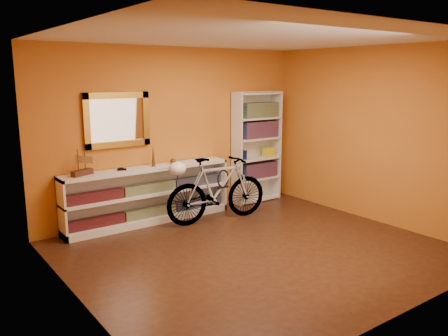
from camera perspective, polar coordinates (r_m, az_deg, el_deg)
floor at (r=5.93m, az=4.04°, el=-10.18°), size 4.50×4.00×0.01m
ceiling at (r=5.53m, az=4.43°, el=15.84°), size 4.50×4.00×0.01m
back_wall at (r=7.22m, az=-6.12°, el=4.39°), size 4.50×0.01×2.60m
left_wall at (r=4.49m, az=-18.33°, el=-0.40°), size 0.01×4.00×2.60m
right_wall at (r=7.24m, az=18.04°, el=3.91°), size 0.01×4.00×2.60m
gilt_mirror at (r=6.73m, az=-13.04°, el=5.80°), size 0.98×0.06×0.78m
wall_socket at (r=7.87m, az=-0.20°, el=-2.74°), size 0.09×0.02×0.09m
console_unit at (r=6.95m, az=-9.23°, el=-3.31°), size 2.60×0.35×0.85m
cd_row_lower at (r=7.00m, az=-9.09°, el=-5.37°), size 2.50×0.13×0.14m
cd_row_upper at (r=6.91m, az=-9.19°, el=-2.47°), size 2.50×0.13×0.14m
model_ship at (r=6.45m, az=-17.18°, el=0.72°), size 0.33×0.22×0.37m
toy_car at (r=6.69m, az=-12.50°, el=-0.28°), size 0.00×0.01×0.00m
bronze_ornament at (r=6.87m, az=-8.73°, el=1.55°), size 0.06×0.06×0.33m
decorative_orb at (r=7.04m, az=-6.34°, el=0.85°), size 0.08×0.08×0.08m
bookcase at (r=8.00m, az=4.03°, el=2.58°), size 0.90×0.30×1.90m
book_row_a at (r=8.10m, az=4.26°, el=-0.22°), size 0.70×0.22×0.26m
book_row_b at (r=7.99m, az=4.33°, el=4.77°), size 0.70×0.22×0.28m
book_row_c at (r=7.96m, az=4.37°, el=7.17°), size 0.70×0.22×0.25m
travel_mug at (r=7.83m, az=2.59°, el=1.62°), size 0.07×0.07×0.16m
red_tin at (r=7.82m, az=2.82°, el=6.83°), size 0.16×0.16×0.17m
yellow_bag at (r=8.15m, az=5.55°, el=1.95°), size 0.20×0.14×0.16m
bicycle at (r=6.93m, az=-0.83°, el=-2.61°), size 0.63×1.72×0.99m
helmet at (r=6.57m, az=-5.78°, el=-0.08°), size 0.26×0.24×0.19m
u_lock at (r=6.94m, az=-0.11°, el=-1.33°), size 0.21×0.02×0.21m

